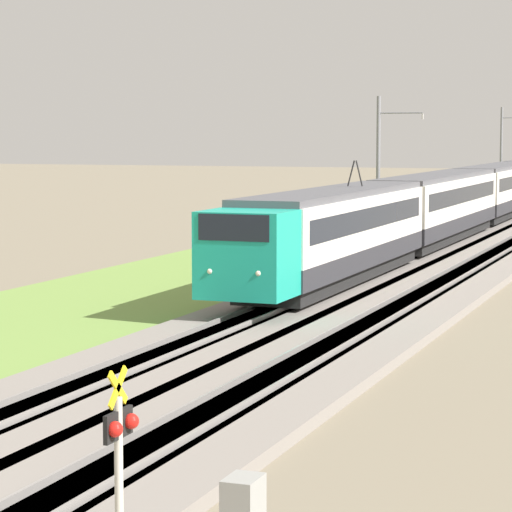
{
  "coord_description": "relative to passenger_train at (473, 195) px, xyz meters",
  "views": [
    {
      "loc": [
        -14.16,
        -13.77,
        6.27
      ],
      "look_at": [
        22.77,
        0.0,
        2.26
      ],
      "focal_mm": 85.0,
      "sensor_mm": 36.0,
      "label": 1
    }
  ],
  "objects": [
    {
      "name": "ballast_adjacent",
      "position": [
        -11.95,
        -3.94,
        -2.26
      ],
      "size": [
        240.0,
        4.4,
        0.3
      ],
      "color": "gray",
      "rests_on": "ground"
    },
    {
      "name": "crossing_signal_far",
      "position": [
        -62.9,
        -7.03,
        -0.35
      ],
      "size": [
        0.7,
        0.23,
        3.38
      ],
      "rotation": [
        0.0,
        0.0,
        -1.57
      ],
      "color": "beige",
      "rests_on": "ground"
    },
    {
      "name": "catenary_mast_mid",
      "position": [
        -12.58,
        2.82,
        1.85
      ],
      "size": [
        0.22,
        2.56,
        8.24
      ],
      "color": "slate",
      "rests_on": "ground"
    },
    {
      "name": "track_main",
      "position": [
        -11.95,
        0.0,
        -2.25
      ],
      "size": [
        240.0,
        1.57,
        0.45
      ],
      "color": "#4C4238",
      "rests_on": "ground"
    },
    {
      "name": "grass_verge",
      "position": [
        -11.95,
        6.52,
        -2.35
      ],
      "size": [
        240.0,
        10.78,
        0.12
      ],
      "color": "olive",
      "rests_on": "ground"
    },
    {
      "name": "ballast_main",
      "position": [
        -11.95,
        0.0,
        -2.26
      ],
      "size": [
        240.0,
        4.4,
        0.3
      ],
      "color": "gray",
      "rests_on": "ground"
    },
    {
      "name": "catenary_mast_far",
      "position": [
        28.76,
        2.83,
        1.96
      ],
      "size": [
        0.22,
        2.56,
        8.46
      ],
      "color": "slate",
      "rests_on": "ground"
    },
    {
      "name": "track_adjacent",
      "position": [
        -11.95,
        -3.94,
        -2.25
      ],
      "size": [
        240.0,
        1.57,
        0.45
      ],
      "color": "#4C4238",
      "rests_on": "ground"
    },
    {
      "name": "passenger_train",
      "position": [
        0.0,
        0.0,
        0.0
      ],
      "size": [
        81.81,
        2.98,
        5.14
      ],
      "rotation": [
        0.0,
        0.0,
        3.14
      ],
      "color": "#19A88E",
      "rests_on": "ground"
    }
  ]
}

